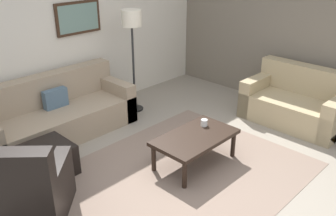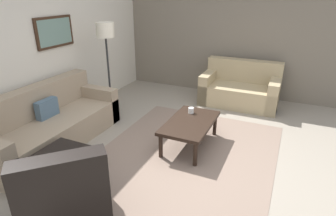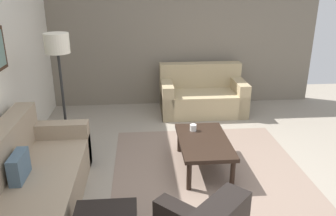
% 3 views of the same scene
% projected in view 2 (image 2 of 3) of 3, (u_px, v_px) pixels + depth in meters
% --- Properties ---
extents(ground_plane, '(8.00, 8.00, 0.00)m').
position_uv_depth(ground_plane, '(185.00, 156.00, 4.09)').
color(ground_plane, gray).
extents(rear_partition, '(6.00, 0.12, 2.80)m').
position_uv_depth(rear_partition, '(37.00, 46.00, 4.53)').
color(rear_partition, silver).
rests_on(rear_partition, ground_plane).
extents(stone_feature_panel, '(0.12, 5.20, 2.80)m').
position_uv_depth(stone_feature_panel, '(237.00, 32.00, 6.07)').
color(stone_feature_panel, slate).
rests_on(stone_feature_panel, ground_plane).
extents(area_rug, '(3.07, 2.46, 0.01)m').
position_uv_depth(area_rug, '(185.00, 156.00, 4.09)').
color(area_rug, gray).
rests_on(area_rug, ground_plane).
extents(couch_main, '(2.30, 0.90, 0.88)m').
position_uv_depth(couch_main, '(47.00, 125.00, 4.35)').
color(couch_main, gray).
rests_on(couch_main, ground_plane).
extents(couch_loveseat, '(0.89, 1.55, 0.88)m').
position_uv_depth(couch_loveseat, '(240.00, 89.00, 5.92)').
color(couch_loveseat, tan).
rests_on(couch_loveseat, ground_plane).
extents(armchair_leather, '(1.13, 1.13, 0.95)m').
position_uv_depth(armchair_leather, '(66.00, 202.00, 2.77)').
color(armchair_leather, black).
rests_on(armchair_leather, ground_plane).
extents(ottoman, '(0.56, 0.56, 0.40)m').
position_uv_depth(ottoman, '(64.00, 166.00, 3.52)').
color(ottoman, black).
rests_on(ottoman, ground_plane).
extents(coffee_table, '(1.10, 0.64, 0.41)m').
position_uv_depth(coffee_table, '(190.00, 124.00, 4.24)').
color(coffee_table, black).
rests_on(coffee_table, ground_plane).
extents(cup, '(0.09, 0.09, 0.09)m').
position_uv_depth(cup, '(191.00, 110.00, 4.49)').
color(cup, white).
rests_on(cup, coffee_table).
extents(lamp_standing, '(0.32, 0.32, 1.71)m').
position_uv_depth(lamp_standing, '(106.00, 40.00, 5.04)').
color(lamp_standing, black).
rests_on(lamp_standing, ground_plane).
extents(framed_artwork, '(0.79, 0.04, 0.50)m').
position_uv_depth(framed_artwork, '(55.00, 32.00, 4.71)').
color(framed_artwork, '#382316').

